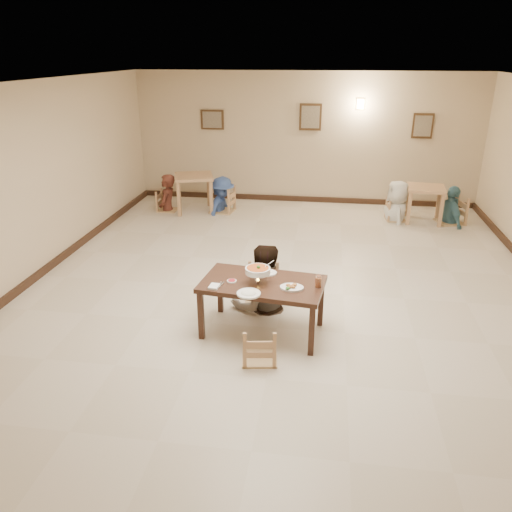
% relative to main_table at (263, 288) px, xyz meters
% --- Properties ---
extents(floor, '(10.00, 10.00, 0.00)m').
position_rel_main_table_xyz_m(floor, '(0.18, 1.21, -0.63)').
color(floor, beige).
rests_on(floor, ground).
extents(ceiling, '(10.00, 10.00, 0.00)m').
position_rel_main_table_xyz_m(ceiling, '(0.18, 1.21, 2.37)').
color(ceiling, white).
rests_on(ceiling, wall_back).
extents(wall_back, '(10.00, 0.00, 10.00)m').
position_rel_main_table_xyz_m(wall_back, '(0.18, 6.21, 0.87)').
color(wall_back, beige).
rests_on(wall_back, floor).
extents(wall_front, '(10.00, 0.00, 10.00)m').
position_rel_main_table_xyz_m(wall_front, '(0.18, -3.79, 0.87)').
color(wall_front, beige).
rests_on(wall_front, floor).
extents(wall_left, '(0.00, 10.00, 10.00)m').
position_rel_main_table_xyz_m(wall_left, '(-3.82, 1.21, 0.87)').
color(wall_left, beige).
rests_on(wall_left, floor).
extents(baseboard_back, '(8.00, 0.06, 0.12)m').
position_rel_main_table_xyz_m(baseboard_back, '(0.18, 6.18, -0.57)').
color(baseboard_back, '#321E14').
rests_on(baseboard_back, floor).
extents(baseboard_left, '(0.06, 10.00, 0.12)m').
position_rel_main_table_xyz_m(baseboard_left, '(-3.79, 1.21, -0.57)').
color(baseboard_left, '#321E14').
rests_on(baseboard_left, floor).
extents(picture_a, '(0.55, 0.04, 0.45)m').
position_rel_main_table_xyz_m(picture_a, '(-2.02, 6.17, 1.27)').
color(picture_a, '#3D2715').
rests_on(picture_a, wall_back).
extents(picture_b, '(0.50, 0.04, 0.60)m').
position_rel_main_table_xyz_m(picture_b, '(0.28, 6.17, 1.37)').
color(picture_b, '#3D2715').
rests_on(picture_b, wall_back).
extents(picture_c, '(0.45, 0.04, 0.55)m').
position_rel_main_table_xyz_m(picture_c, '(2.78, 6.17, 1.22)').
color(picture_c, '#3D2715').
rests_on(picture_c, wall_back).
extents(wall_sconce, '(0.16, 0.05, 0.22)m').
position_rel_main_table_xyz_m(wall_sconce, '(1.38, 6.17, 1.67)').
color(wall_sconce, '#FFD88C').
rests_on(wall_sconce, wall_back).
extents(main_table, '(1.62, 1.04, 0.71)m').
position_rel_main_table_xyz_m(main_table, '(0.00, 0.00, 0.00)').
color(main_table, '#3D2217').
rests_on(main_table, floor).
extents(chair_far, '(0.49, 0.49, 1.04)m').
position_rel_main_table_xyz_m(chair_far, '(-0.11, 0.78, -0.11)').
color(chair_far, tan).
rests_on(chair_far, floor).
extents(chair_near, '(0.41, 0.41, 0.87)m').
position_rel_main_table_xyz_m(chair_near, '(0.05, -0.63, -0.20)').
color(chair_near, tan).
rests_on(chair_near, floor).
extents(main_diner, '(1.09, 0.97, 1.87)m').
position_rel_main_table_xyz_m(main_diner, '(-0.10, 0.70, 0.30)').
color(main_diner, gray).
rests_on(main_diner, floor).
extents(curry_warmer, '(0.35, 0.31, 0.28)m').
position_rel_main_table_xyz_m(curry_warmer, '(-0.06, -0.03, 0.25)').
color(curry_warmer, silver).
rests_on(curry_warmer, main_table).
extents(rice_plate_far, '(0.30, 0.30, 0.07)m').
position_rel_main_table_xyz_m(rice_plate_far, '(0.00, 0.26, 0.10)').
color(rice_plate_far, white).
rests_on(rice_plate_far, main_table).
extents(rice_plate_near, '(0.29, 0.29, 0.07)m').
position_rel_main_table_xyz_m(rice_plate_near, '(-0.12, -0.37, 0.09)').
color(rice_plate_near, white).
rests_on(rice_plate_near, main_table).
extents(fried_plate, '(0.29, 0.29, 0.06)m').
position_rel_main_table_xyz_m(fried_plate, '(0.38, -0.14, 0.10)').
color(fried_plate, white).
rests_on(fried_plate, main_table).
extents(chili_dish, '(0.12, 0.12, 0.03)m').
position_rel_main_table_xyz_m(chili_dish, '(-0.38, -0.06, 0.09)').
color(chili_dish, white).
rests_on(chili_dish, main_table).
extents(napkin_cutlery, '(0.16, 0.24, 0.03)m').
position_rel_main_table_xyz_m(napkin_cutlery, '(-0.56, -0.24, 0.09)').
color(napkin_cutlery, white).
rests_on(napkin_cutlery, main_table).
extents(drink_glass, '(0.08, 0.08, 0.16)m').
position_rel_main_table_xyz_m(drink_glass, '(0.69, -0.04, 0.15)').
color(drink_glass, white).
rests_on(drink_glass, main_table).
extents(bg_table_left, '(1.04, 1.04, 0.83)m').
position_rel_main_table_xyz_m(bg_table_left, '(-2.23, 5.05, 0.05)').
color(bg_table_left, tan).
rests_on(bg_table_left, floor).
extents(bg_table_right, '(0.83, 0.83, 0.76)m').
position_rel_main_table_xyz_m(bg_table_right, '(2.81, 5.02, -0.01)').
color(bg_table_right, tan).
rests_on(bg_table_right, floor).
extents(bg_chair_ll, '(0.42, 0.42, 0.89)m').
position_rel_main_table_xyz_m(bg_chair_ll, '(-2.86, 4.98, -0.19)').
color(bg_chair_ll, tan).
rests_on(bg_chair_ll, floor).
extents(bg_chair_lr, '(0.51, 0.51, 1.08)m').
position_rel_main_table_xyz_m(bg_chair_lr, '(-1.60, 5.09, -0.10)').
color(bg_chair_lr, tan).
rests_on(bg_chair_lr, floor).
extents(bg_chair_rl, '(0.41, 0.41, 0.86)m').
position_rel_main_table_xyz_m(bg_chair_rl, '(2.25, 5.02, -0.20)').
color(bg_chair_rl, tan).
rests_on(bg_chair_rl, floor).
extents(bg_chair_rr, '(0.51, 0.51, 1.09)m').
position_rel_main_table_xyz_m(bg_chair_rr, '(3.37, 4.99, -0.09)').
color(bg_chair_rr, tan).
rests_on(bg_chair_rr, floor).
extents(bg_diner_a, '(0.41, 0.62, 1.68)m').
position_rel_main_table_xyz_m(bg_diner_a, '(-2.86, 4.98, 0.21)').
color(bg_diner_a, '#55271D').
rests_on(bg_diner_a, floor).
extents(bg_diner_b, '(0.81, 1.14, 1.60)m').
position_rel_main_table_xyz_m(bg_diner_b, '(-1.60, 5.09, 0.17)').
color(bg_diner_b, '#345395').
rests_on(bg_diner_b, floor).
extents(bg_diner_c, '(0.64, 0.90, 1.73)m').
position_rel_main_table_xyz_m(bg_diner_c, '(2.25, 5.02, 0.23)').
color(bg_diner_c, silver).
rests_on(bg_diner_c, floor).
extents(bg_diner_d, '(0.61, 1.00, 1.60)m').
position_rel_main_table_xyz_m(bg_diner_d, '(3.37, 4.99, 0.17)').
color(bg_diner_d, teal).
rests_on(bg_diner_d, floor).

